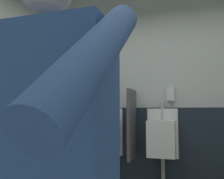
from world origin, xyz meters
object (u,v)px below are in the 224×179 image
at_px(urinal_middle, 162,138).
at_px(urinal_left, 106,136).
at_px(person, 41,146).
at_px(soap_dispenser, 171,94).

bearing_deg(urinal_middle, urinal_left, 180.00).
distance_m(person, soap_dispenser, 2.60).
distance_m(urinal_middle, soap_dispenser, 0.59).
bearing_deg(person, urinal_middle, 86.70).
distance_m(urinal_middle, person, 2.46).
height_order(person, soap_dispenser, person).
distance_m(urinal_left, person, 2.53).
bearing_deg(person, urinal_left, 103.97).
xyz_separation_m(urinal_middle, person, (-0.14, -2.45, 0.24)).
height_order(urinal_left, soap_dispenser, soap_dispenser).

